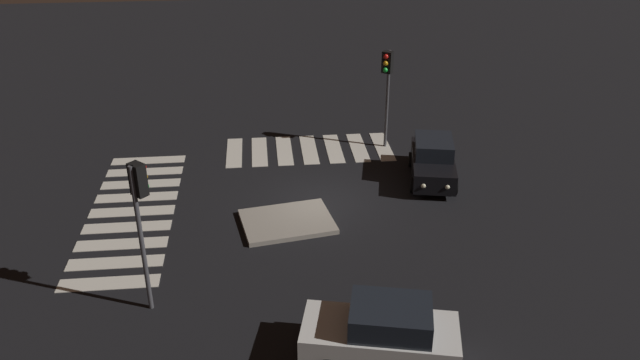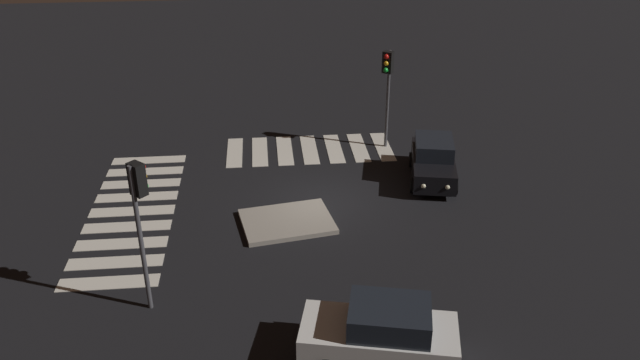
# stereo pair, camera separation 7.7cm
# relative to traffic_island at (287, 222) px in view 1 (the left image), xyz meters

# --- Properties ---
(ground_plane) EXTENTS (80.00, 80.00, 0.00)m
(ground_plane) POSITION_rel_traffic_island_xyz_m (-1.37, -1.48, -0.09)
(ground_plane) COLOR black
(traffic_island) EXTENTS (3.67, 3.00, 0.18)m
(traffic_island) POSITION_rel_traffic_island_xyz_m (0.00, 0.00, 0.00)
(traffic_island) COLOR gray
(traffic_island) RESTS_ON ground
(car_black) EXTENTS (2.47, 4.19, 1.73)m
(car_black) POSITION_rel_traffic_island_xyz_m (-6.27, -3.07, 0.76)
(car_black) COLOR black
(car_black) RESTS_ON ground
(car_white) EXTENTS (4.45, 2.67, 1.83)m
(car_white) POSITION_rel_traffic_island_xyz_m (-2.14, 7.39, 0.81)
(car_white) COLOR silver
(car_white) RESTS_ON ground
(traffic_light_north) EXTENTS (0.54, 0.54, 4.77)m
(traffic_light_north) POSITION_rel_traffic_island_xyz_m (4.27, 4.39, 3.52)
(traffic_light_north) COLOR #47474C
(traffic_light_north) RESTS_ON ground
(traffic_light_south) EXTENTS (0.54, 0.53, 4.59)m
(traffic_light_south) POSITION_rel_traffic_island_xyz_m (-4.87, -6.44, 3.38)
(traffic_light_south) COLOR #47474C
(traffic_light_south) RESTS_ON ground
(crosswalk_near) EXTENTS (7.60, 3.20, 0.02)m
(crosswalk_near) POSITION_rel_traffic_island_xyz_m (-1.37, -6.53, -0.08)
(crosswalk_near) COLOR silver
(crosswalk_near) RESTS_ON ground
(crosswalk_side) EXTENTS (3.20, 9.90, 0.02)m
(crosswalk_side) POSITION_rel_traffic_island_xyz_m (5.89, -1.48, -0.08)
(crosswalk_side) COLOR silver
(crosswalk_side) RESTS_ON ground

